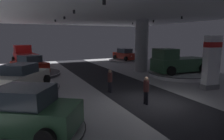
{
  "coord_description": "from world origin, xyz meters",
  "views": [
    {
      "loc": [
        -6.98,
        -8.75,
        3.78
      ],
      "look_at": [
        -1.15,
        3.7,
        1.4
      ],
      "focal_mm": 31.28,
      "sensor_mm": 36.0,
      "label": 1
    }
  ],
  "objects_px": {
    "display_platform_mid_left": "(24,90)",
    "display_platform_far_left": "(30,74)",
    "display_car_deep_right": "(125,55)",
    "display_car_far_left": "(30,65)",
    "pickup_truck_deep_left": "(25,57)",
    "display_platform_deep_right": "(125,60)",
    "brand_sign_pylon": "(211,62)",
    "display_car_mid_left": "(22,77)",
    "display_platform_deep_left": "(26,65)",
    "display_platform_near_left": "(23,134)",
    "display_car_near_left": "(22,112)",
    "pickup_truck_mid_right": "(177,63)",
    "display_platform_mid_right": "(179,74)",
    "column_right": "(142,46)",
    "visitor_walking_far": "(146,89)",
    "visitor_walking_near": "(110,80)"
  },
  "relations": [
    {
      "from": "display_platform_mid_left",
      "to": "display_platform_far_left",
      "type": "height_order",
      "value": "display_platform_far_left"
    },
    {
      "from": "display_car_deep_right",
      "to": "display_car_far_left",
      "type": "bearing_deg",
      "value": -156.74
    },
    {
      "from": "display_platform_far_left",
      "to": "pickup_truck_deep_left",
      "type": "height_order",
      "value": "pickup_truck_deep_left"
    },
    {
      "from": "display_platform_deep_right",
      "to": "display_car_deep_right",
      "type": "distance_m",
      "value": 0.87
    },
    {
      "from": "display_platform_deep_right",
      "to": "brand_sign_pylon",
      "type": "bearing_deg",
      "value": -97.62
    },
    {
      "from": "display_car_mid_left",
      "to": "display_platform_deep_left",
      "type": "distance_m",
      "value": 11.88
    },
    {
      "from": "brand_sign_pylon",
      "to": "display_platform_near_left",
      "type": "bearing_deg",
      "value": -171.31
    },
    {
      "from": "display_car_mid_left",
      "to": "display_platform_deep_left",
      "type": "relative_size",
      "value": 0.79
    },
    {
      "from": "display_car_mid_left",
      "to": "display_car_near_left",
      "type": "relative_size",
      "value": 0.99
    },
    {
      "from": "display_car_near_left",
      "to": "display_car_deep_right",
      "type": "relative_size",
      "value": 1.01
    },
    {
      "from": "display_platform_near_left",
      "to": "display_platform_deep_right",
      "type": "relative_size",
      "value": 0.94
    },
    {
      "from": "pickup_truck_mid_right",
      "to": "display_platform_far_left",
      "type": "height_order",
      "value": "pickup_truck_mid_right"
    },
    {
      "from": "display_platform_mid_left",
      "to": "display_platform_deep_right",
      "type": "xyz_separation_m",
      "value": [
        14.5,
        11.69,
        -0.01
      ]
    },
    {
      "from": "display_platform_mid_right",
      "to": "display_car_far_left",
      "type": "bearing_deg",
      "value": 154.75
    },
    {
      "from": "pickup_truck_mid_right",
      "to": "display_car_far_left",
      "type": "distance_m",
      "value": 14.18
    },
    {
      "from": "column_right",
      "to": "display_car_far_left",
      "type": "relative_size",
      "value": 1.2
    },
    {
      "from": "display_car_far_left",
      "to": "visitor_walking_far",
      "type": "xyz_separation_m",
      "value": [
        5.49,
        -11.54,
        -0.15
      ]
    },
    {
      "from": "brand_sign_pylon",
      "to": "display_platform_deep_right",
      "type": "height_order",
      "value": "brand_sign_pylon"
    },
    {
      "from": "display_platform_deep_left",
      "to": "display_platform_mid_left",
      "type": "bearing_deg",
      "value": -92.43
    },
    {
      "from": "brand_sign_pylon",
      "to": "display_platform_near_left",
      "type": "xyz_separation_m",
      "value": [
        -12.39,
        -1.89,
        -1.82
      ]
    },
    {
      "from": "visitor_walking_near",
      "to": "pickup_truck_mid_right",
      "type": "bearing_deg",
      "value": 16.41
    },
    {
      "from": "column_right",
      "to": "display_car_near_left",
      "type": "distance_m",
      "value": 15.8
    },
    {
      "from": "column_right",
      "to": "display_platform_deep_right",
      "type": "height_order",
      "value": "column_right"
    },
    {
      "from": "display_platform_far_left",
      "to": "display_car_far_left",
      "type": "height_order",
      "value": "display_car_far_left"
    },
    {
      "from": "display_platform_near_left",
      "to": "display_platform_deep_left",
      "type": "relative_size",
      "value": 0.83
    },
    {
      "from": "display_platform_mid_right",
      "to": "display_platform_far_left",
      "type": "bearing_deg",
      "value": 154.68
    },
    {
      "from": "display_car_far_left",
      "to": "display_car_deep_right",
      "type": "xyz_separation_m",
      "value": [
        13.8,
        5.93,
        -0.06
      ]
    },
    {
      "from": "display_car_far_left",
      "to": "visitor_walking_near",
      "type": "height_order",
      "value": "display_car_far_left"
    },
    {
      "from": "display_platform_mid_left",
      "to": "pickup_truck_mid_right",
      "type": "distance_m",
      "value": 13.52
    },
    {
      "from": "display_car_deep_right",
      "to": "display_platform_near_left",
      "type": "bearing_deg",
      "value": -128.16
    },
    {
      "from": "display_platform_mid_left",
      "to": "display_platform_deep_right",
      "type": "distance_m",
      "value": 18.63
    },
    {
      "from": "display_platform_near_left",
      "to": "display_platform_deep_right",
      "type": "height_order",
      "value": "display_platform_near_left"
    },
    {
      "from": "brand_sign_pylon",
      "to": "visitor_walking_near",
      "type": "xyz_separation_m",
      "value": [
        -6.93,
        2.22,
        -1.08
      ]
    },
    {
      "from": "pickup_truck_mid_right",
      "to": "pickup_truck_deep_left",
      "type": "relative_size",
      "value": 0.98
    },
    {
      "from": "display_platform_mid_left",
      "to": "display_car_deep_right",
      "type": "height_order",
      "value": "display_car_deep_right"
    },
    {
      "from": "display_car_mid_left",
      "to": "display_car_near_left",
      "type": "xyz_separation_m",
      "value": [
        -0.08,
        -6.86,
        0.04
      ]
    },
    {
      "from": "display_car_mid_left",
      "to": "display_car_far_left",
      "type": "distance_m",
      "value": 5.86
    },
    {
      "from": "display_platform_mid_right",
      "to": "display_platform_near_left",
      "type": "bearing_deg",
      "value": -154.99
    },
    {
      "from": "display_platform_deep_left",
      "to": "pickup_truck_deep_left",
      "type": "xyz_separation_m",
      "value": [
        -0.05,
        0.32,
        1.09
      ]
    },
    {
      "from": "display_car_mid_left",
      "to": "display_platform_deep_right",
      "type": "bearing_deg",
      "value": 38.92
    },
    {
      "from": "column_right",
      "to": "display_car_far_left",
      "type": "bearing_deg",
      "value": 167.49
    },
    {
      "from": "pickup_truck_deep_left",
      "to": "display_car_mid_left",
      "type": "bearing_deg",
      "value": -92.22
    },
    {
      "from": "column_right",
      "to": "visitor_walking_far",
      "type": "height_order",
      "value": "column_right"
    },
    {
      "from": "brand_sign_pylon",
      "to": "pickup_truck_deep_left",
      "type": "bearing_deg",
      "value": 124.61
    },
    {
      "from": "display_car_near_left",
      "to": "pickup_truck_deep_left",
      "type": "relative_size",
      "value": 0.81
    },
    {
      "from": "display_car_mid_left",
      "to": "pickup_truck_mid_right",
      "type": "distance_m",
      "value": 13.49
    },
    {
      "from": "brand_sign_pylon",
      "to": "pickup_truck_deep_left",
      "type": "distance_m",
      "value": 20.81
    },
    {
      "from": "pickup_truck_mid_right",
      "to": "display_car_deep_right",
      "type": "height_order",
      "value": "pickup_truck_mid_right"
    },
    {
      "from": "brand_sign_pylon",
      "to": "pickup_truck_deep_left",
      "type": "relative_size",
      "value": 0.69
    },
    {
      "from": "pickup_truck_mid_right",
      "to": "display_car_mid_left",
      "type": "bearing_deg",
      "value": 178.57
    }
  ]
}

